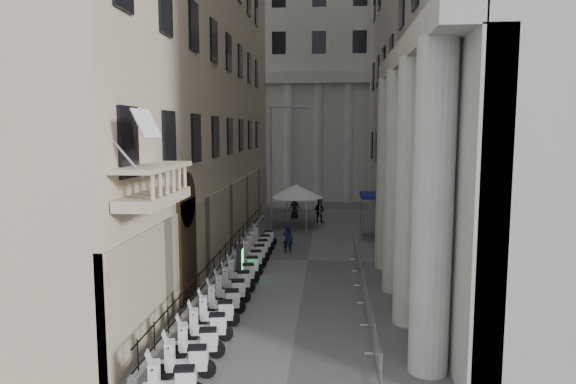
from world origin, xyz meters
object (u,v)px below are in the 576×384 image
Objects in this scene: security_tent at (292,190)px; pedestrian_b at (319,211)px; street_lamp at (276,156)px; info_kiosk at (240,263)px; pedestrian_a at (288,239)px.

security_tent is 2.10× the size of pedestrian_b.
street_lamp is (-0.99, -1.90, 2.76)m from security_tent.
security_tent is at bearing 46.89° from street_lamp.
security_tent is 0.44× the size of street_lamp.
pedestrian_b is at bearing 31.63° from security_tent.
security_tent is at bearing 81.63° from info_kiosk.
security_tent reaches higher than pedestrian_b.
street_lamp is 8.59m from pedestrian_a.
security_tent is 15.13m from info_kiosk.
street_lamp is at bearing -117.64° from security_tent.
security_tent is 2.30× the size of info_kiosk.
pedestrian_b is (3.10, 3.20, -4.52)m from street_lamp.
info_kiosk is at bearing -107.43° from street_lamp.
pedestrian_b is (3.55, 16.24, 0.08)m from info_kiosk.
street_lamp is 6.35m from pedestrian_b.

